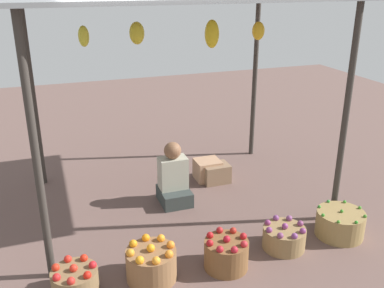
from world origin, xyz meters
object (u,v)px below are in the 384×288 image
basket_green_chilies (340,223)px  basket_oranges (151,264)px  wooden_crate_near_vendor (216,173)px  wooden_crate_stacked_rear (208,170)px  basket_red_apples (226,253)px  basket_red_tomatoes (75,281)px  vendor_person (174,180)px  basket_purple_onions (284,237)px

basket_green_chilies → basket_oranges: bearing=-179.3°
basket_oranges → wooden_crate_near_vendor: size_ratio=1.32×
basket_oranges → wooden_crate_stacked_rear: basket_oranges is taller
basket_oranges → basket_red_apples: size_ratio=1.10×
basket_oranges → wooden_crate_stacked_rear: bearing=55.0°
basket_red_tomatoes → basket_oranges: 0.69m
vendor_person → basket_oranges: bearing=-115.2°
basket_red_tomatoes → basket_purple_onions: (2.10, 0.01, -0.01)m
basket_red_apples → wooden_crate_near_vendor: size_ratio=1.20×
basket_purple_onions → basket_oranges: bearing=-179.1°
basket_red_apples → wooden_crate_stacked_rear: bearing=73.9°
basket_red_tomatoes → vendor_person: bearing=45.2°
basket_purple_onions → wooden_crate_near_vendor: bearing=92.6°
basket_oranges → basket_purple_onions: size_ratio=1.06×
basket_red_apples → basket_green_chilies: bearing=4.2°
vendor_person → wooden_crate_near_vendor: size_ratio=2.19×
vendor_person → basket_red_tomatoes: 1.88m
basket_oranges → basket_green_chilies: size_ratio=0.91×
basket_red_apples → wooden_crate_near_vendor: (0.62, 1.76, -0.02)m
wooden_crate_stacked_rear → basket_green_chilies: bearing=-64.7°
basket_red_apples → wooden_crate_near_vendor: 1.87m
basket_red_tomatoes → wooden_crate_near_vendor: size_ratio=1.15×
wooden_crate_near_vendor → basket_oranges: bearing=-128.4°
basket_oranges → wooden_crate_near_vendor: basket_oranges is taller
basket_green_chilies → wooden_crate_near_vendor: size_ratio=1.44×
vendor_person → basket_oranges: vendor_person is taller
vendor_person → wooden_crate_stacked_rear: (0.63, 0.45, -0.16)m
basket_red_tomatoes → basket_oranges: basket_oranges is taller
basket_red_apples → basket_purple_onions: (0.69, 0.10, -0.03)m
basket_purple_onions → wooden_crate_stacked_rear: 1.78m
basket_oranges → basket_green_chilies: (2.10, 0.02, -0.02)m
vendor_person → wooden_crate_near_vendor: bearing=25.9°
vendor_person → wooden_crate_stacked_rear: size_ratio=2.33×
basket_green_chilies → wooden_crate_near_vendor: 1.83m
vendor_person → wooden_crate_stacked_rear: 0.79m
basket_red_apples → basket_green_chilies: (1.38, 0.10, -0.01)m
basket_oranges → basket_purple_onions: basket_oranges is taller
basket_red_apples → vendor_person: bearing=93.4°
basket_oranges → basket_green_chilies: bearing=0.7°
basket_red_apples → basket_purple_onions: size_ratio=0.97×
basket_red_tomatoes → wooden_crate_near_vendor: 2.62m
vendor_person → basket_red_tomatoes: (-1.32, -1.33, -0.17)m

